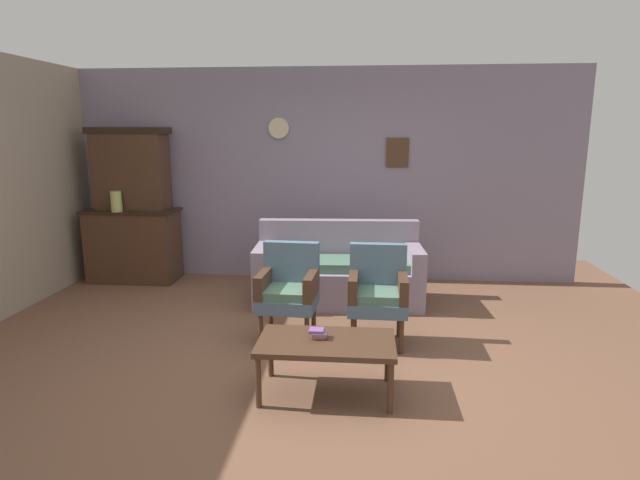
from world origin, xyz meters
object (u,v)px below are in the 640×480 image
object	(u,v)px
book_stack_on_table	(318,333)
side_cabinet	(134,245)
armchair_row_middle	(289,288)
armchair_near_couch_end	(378,290)
floral_couch	(338,274)
coffee_table	(326,346)
vase_on_cabinet	(116,201)

from	to	relation	value
book_stack_on_table	side_cabinet	bearing A→B (deg)	134.11
armchair_row_middle	armchair_near_couch_end	world-z (taller)	same
side_cabinet	book_stack_on_table	xyz separation A→B (m)	(2.65, -2.74, -0.01)
floral_couch	book_stack_on_table	world-z (taller)	floral_couch
armchair_row_middle	armchair_near_couch_end	size ratio (longest dim) A/B	1.00
armchair_near_couch_end	coffee_table	world-z (taller)	armchair_near_couch_end
vase_on_cabinet	book_stack_on_table	size ratio (longest dim) A/B	1.95
side_cabinet	armchair_row_middle	bearing A→B (deg)	-37.69
floral_couch	armchair_row_middle	bearing A→B (deg)	-109.33
floral_couch	book_stack_on_table	size ratio (longest dim) A/B	14.34
vase_on_cabinet	armchair_row_middle	distance (m)	2.93
armchair_row_middle	coffee_table	world-z (taller)	armchair_row_middle
side_cabinet	book_stack_on_table	distance (m)	3.81
armchair_row_middle	floral_couch	bearing A→B (deg)	70.67
armchair_near_couch_end	coffee_table	size ratio (longest dim) A/B	0.90
floral_couch	coffee_table	bearing A→B (deg)	-89.29
coffee_table	armchair_row_middle	bearing A→B (deg)	112.95
armchair_row_middle	book_stack_on_table	bearing A→B (deg)	-69.37
vase_on_cabinet	floral_couch	xyz separation A→B (m)	(2.79, -0.46, -0.73)
side_cabinet	armchair_near_couch_end	distance (m)	3.58
floral_couch	book_stack_on_table	xyz separation A→B (m)	(-0.03, -2.11, 0.13)
armchair_near_couch_end	book_stack_on_table	xyz separation A→B (m)	(-0.45, -0.96, -0.04)
side_cabinet	floral_couch	bearing A→B (deg)	-13.19
side_cabinet	vase_on_cabinet	size ratio (longest dim) A/B	4.49
side_cabinet	coffee_table	distance (m)	3.88
side_cabinet	coffee_table	xyz separation A→B (m)	(2.71, -2.77, -0.09)
armchair_row_middle	armchair_near_couch_end	bearing A→B (deg)	-0.57
coffee_table	book_stack_on_table	bearing A→B (deg)	148.66
book_stack_on_table	vase_on_cabinet	bearing A→B (deg)	137.06
side_cabinet	armchair_near_couch_end	xyz separation A→B (m)	(3.10, -1.78, 0.03)
vase_on_cabinet	armchair_row_middle	world-z (taller)	vase_on_cabinet
floral_couch	coffee_table	xyz separation A→B (m)	(0.03, -2.14, 0.05)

